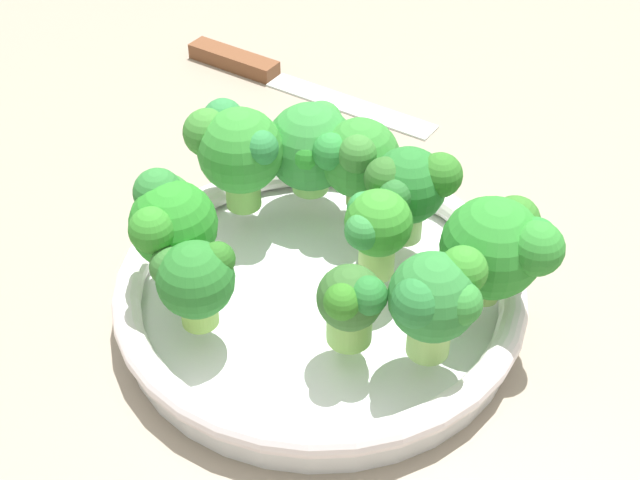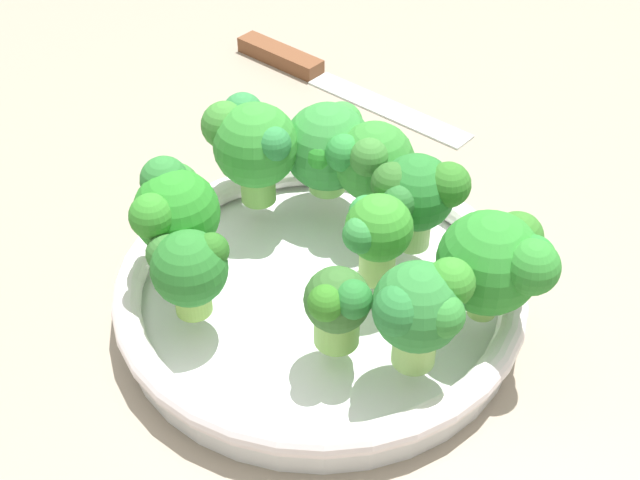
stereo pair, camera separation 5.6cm
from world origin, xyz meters
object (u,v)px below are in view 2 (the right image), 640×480
broccoli_floret_2 (416,194)px  broccoli_floret_7 (371,162)px  broccoli_floret_6 (498,261)px  knife (317,74)px  broccoli_floret_4 (376,231)px  bowl (320,293)px  broccoli_floret_0 (173,209)px  broccoli_floret_5 (252,142)px  broccoli_floret_1 (328,146)px  broccoli_floret_9 (421,308)px  broccoli_floret_8 (189,268)px  broccoli_floret_3 (338,305)px

broccoli_floret_2 → broccoli_floret_7: 4.98cm
broccoli_floret_6 → knife: (-35.27, -10.38, -7.22)cm
broccoli_floret_2 → broccoli_floret_4: broccoli_floret_2 is taller
bowl → broccoli_floret_0: 11.31cm
broccoli_floret_4 → broccoli_floret_5: bearing=-137.2°
broccoli_floret_5 → broccoli_floret_6: (12.23, 15.21, -0.46)cm
bowl → broccoli_floret_6: (3.71, 10.59, 6.02)cm
broccoli_floret_1 → broccoli_floret_5: size_ratio=0.89×
broccoli_floret_0 → broccoli_floret_7: broccoli_floret_0 is taller
broccoli_floret_1 → broccoli_floret_4: size_ratio=1.09×
broccoli_floret_9 → broccoli_floret_1: bearing=-164.5°
broccoli_floret_4 → broccoli_floret_9: bearing=15.1°
broccoli_floret_8 → bowl: bearing=110.7°
broccoli_floret_7 → broccoli_floret_9: (14.80, 1.85, 0.38)cm
broccoli_floret_2 → broccoli_floret_6: bearing=32.7°
bowl → knife: (-31.56, 0.21, -1.19)cm
broccoli_floret_3 → broccoli_floret_6: broccoli_floret_6 is taller
broccoli_floret_4 → knife: size_ratio=0.30×
broccoli_floret_1 → broccoli_floret_3: broccoli_floret_1 is taller
broccoli_floret_4 → broccoli_floret_5: broccoli_floret_5 is taller
broccoli_floret_5 → broccoli_floret_4: bearing=42.8°
broccoli_floret_2 → broccoli_floret_9: size_ratio=0.97×
broccoli_floret_8 → broccoli_floret_3: bearing=71.0°
broccoli_floret_9 → broccoli_floret_6: bearing=128.4°
broccoli_floret_1 → broccoli_floret_7: bearing=50.4°
broccoli_floret_4 → broccoli_floret_5: (-8.76, -8.11, 0.89)cm
bowl → broccoli_floret_1: broccoli_floret_1 is taller
broccoli_floret_4 → broccoli_floret_5: size_ratio=0.82×
broccoli_floret_8 → broccoli_floret_9: (4.70, 13.53, 0.98)cm
broccoli_floret_5 → broccoli_floret_9: (16.25, 10.13, -0.36)cm
broccoli_floret_3 → broccoli_floret_8: bearing=-109.0°
broccoli_floret_4 → knife: bearing=-174.1°
broccoli_floret_3 → bowl: bearing=-171.1°
broccoli_floret_7 → broccoli_floret_4: bearing=-1.4°
bowl → broccoli_floret_2: 9.27cm
broccoli_floret_6 → broccoli_floret_9: (4.02, -5.08, 0.10)cm
broccoli_floret_0 → broccoli_floret_5: bearing=146.8°
broccoli_floret_1 → broccoli_floret_3: bearing=0.8°
knife → broccoli_floret_6: bearing=16.4°
broccoli_floret_7 → broccoli_floret_9: broccoli_floret_9 is taller
broccoli_floret_9 → knife: broccoli_floret_9 is taller
broccoli_floret_2 → broccoli_floret_4: bearing=-42.4°
bowl → broccoli_floret_3: size_ratio=4.97×
broccoli_floret_2 → broccoli_floret_6: broccoli_floret_6 is taller
broccoli_floret_6 → broccoli_floret_4: bearing=-116.1°
broccoli_floret_2 → broccoli_floret_0: bearing=-84.4°
broccoli_floret_7 → broccoli_floret_9: bearing=7.1°
broccoli_floret_7 → broccoli_floret_8: bearing=-49.2°
broccoli_floret_0 → broccoli_floret_6: broccoli_floret_0 is taller
broccoli_floret_4 → broccoli_floret_6: (3.47, 7.10, 0.43)cm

